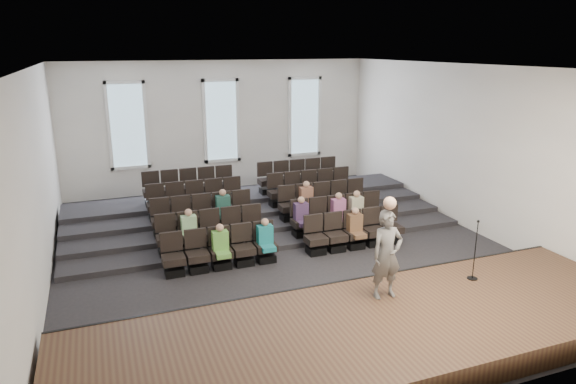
% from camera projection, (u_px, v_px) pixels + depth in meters
% --- Properties ---
extents(ground, '(14.00, 14.00, 0.00)m').
position_uv_depth(ground, '(284.00, 249.00, 14.40)').
color(ground, black).
rests_on(ground, ground).
extents(ceiling, '(12.00, 14.00, 0.02)m').
position_uv_depth(ceiling, '(283.00, 66.00, 13.03)').
color(ceiling, white).
rests_on(ceiling, ground).
extents(wall_back, '(12.00, 0.04, 5.00)m').
position_uv_depth(wall_back, '(221.00, 126.00, 20.03)').
color(wall_back, white).
rests_on(wall_back, ground).
extents(wall_front, '(12.00, 0.04, 5.00)m').
position_uv_depth(wall_front, '(451.00, 262.00, 7.41)').
color(wall_front, white).
rests_on(wall_front, ground).
extents(wall_left, '(0.04, 14.00, 5.00)m').
position_uv_depth(wall_left, '(35.00, 183.00, 11.67)').
color(wall_left, white).
rests_on(wall_left, ground).
extents(wall_right, '(0.04, 14.00, 5.00)m').
position_uv_depth(wall_right, '(467.00, 147.00, 15.77)').
color(wall_right, white).
rests_on(wall_right, ground).
extents(stage, '(11.80, 3.60, 0.50)m').
position_uv_depth(stage, '(376.00, 333.00, 9.75)').
color(stage, '#4B3420').
rests_on(stage, ground).
extents(stage_lip, '(11.80, 0.06, 0.52)m').
position_uv_depth(stage_lip, '(336.00, 293.00, 11.34)').
color(stage_lip, black).
rests_on(stage_lip, ground).
extents(risers, '(11.80, 4.80, 0.60)m').
position_uv_depth(risers, '(251.00, 210.00, 17.20)').
color(risers, black).
rests_on(risers, ground).
extents(seating_rows, '(6.80, 4.70, 1.67)m').
position_uv_depth(seating_rows, '(266.00, 211.00, 15.60)').
color(seating_rows, black).
rests_on(seating_rows, ground).
extents(windows, '(8.44, 0.10, 3.24)m').
position_uv_depth(windows, '(221.00, 121.00, 19.92)').
color(windows, white).
rests_on(windows, wall_back).
extents(audience, '(5.45, 2.64, 1.10)m').
position_uv_depth(audience, '(286.00, 218.00, 14.56)').
color(audience, '#65AD45').
rests_on(audience, seating_rows).
extents(speaker, '(0.68, 0.45, 1.86)m').
position_uv_depth(speaker, '(387.00, 255.00, 10.40)').
color(speaker, '#5C5A57').
rests_on(speaker, stage).
extents(mic_stand, '(0.23, 0.23, 1.38)m').
position_uv_depth(mic_stand, '(474.00, 262.00, 11.34)').
color(mic_stand, black).
rests_on(mic_stand, stage).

